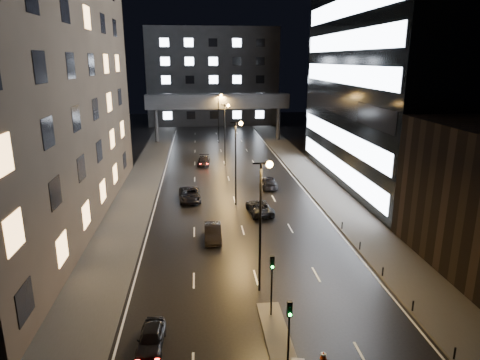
{
  "coord_description": "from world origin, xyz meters",
  "views": [
    {
      "loc": [
        -4.36,
        -20.85,
        17.04
      ],
      "look_at": [
        0.2,
        24.93,
        4.0
      ],
      "focal_mm": 32.0,
      "sensor_mm": 36.0,
      "label": 1
    }
  ],
  "objects_px": {
    "car_toward_b": "(269,182)",
    "car_away_a": "(151,338)",
    "car_away_d": "(204,161)",
    "car_away_b": "(213,233)",
    "car_toward_a": "(260,207)",
    "car_away_c": "(190,195)"
  },
  "relations": [
    {
      "from": "car_toward_b",
      "to": "car_toward_a",
      "type": "bearing_deg",
      "value": 78.13
    },
    {
      "from": "car_away_a",
      "to": "car_away_b",
      "type": "bearing_deg",
      "value": 77.31
    },
    {
      "from": "car_toward_a",
      "to": "car_away_a",
      "type": "bearing_deg",
      "value": 60.57
    },
    {
      "from": "car_away_d",
      "to": "car_away_a",
      "type": "bearing_deg",
      "value": -90.98
    },
    {
      "from": "car_toward_a",
      "to": "car_away_c",
      "type": "bearing_deg",
      "value": -40.25
    },
    {
      "from": "car_away_a",
      "to": "car_away_b",
      "type": "height_order",
      "value": "car_away_b"
    },
    {
      "from": "car_away_a",
      "to": "car_toward_a",
      "type": "relative_size",
      "value": 0.72
    },
    {
      "from": "car_away_a",
      "to": "car_away_d",
      "type": "distance_m",
      "value": 46.89
    },
    {
      "from": "car_away_a",
      "to": "car_away_d",
      "type": "relative_size",
      "value": 0.8
    },
    {
      "from": "car_away_a",
      "to": "car_toward_b",
      "type": "bearing_deg",
      "value": 71.55
    },
    {
      "from": "car_away_d",
      "to": "car_toward_a",
      "type": "relative_size",
      "value": 0.91
    },
    {
      "from": "car_away_b",
      "to": "car_away_d",
      "type": "distance_m",
      "value": 30.86
    },
    {
      "from": "car_away_a",
      "to": "car_away_c",
      "type": "height_order",
      "value": "car_away_c"
    },
    {
      "from": "car_toward_a",
      "to": "car_toward_b",
      "type": "height_order",
      "value": "car_toward_b"
    },
    {
      "from": "car_away_a",
      "to": "car_away_b",
      "type": "xyz_separation_m",
      "value": [
        4.37,
        15.86,
        0.11
      ]
    },
    {
      "from": "car_away_d",
      "to": "car_toward_b",
      "type": "distance_m",
      "value": 16.39
    },
    {
      "from": "car_away_b",
      "to": "car_away_d",
      "type": "height_order",
      "value": "car_away_b"
    },
    {
      "from": "car_away_b",
      "to": "car_away_c",
      "type": "distance_m",
      "value": 12.61
    },
    {
      "from": "car_toward_b",
      "to": "car_away_a",
      "type": "bearing_deg",
      "value": 72.14
    },
    {
      "from": "car_away_a",
      "to": "car_toward_a",
      "type": "xyz_separation_m",
      "value": [
        9.97,
        22.75,
        0.08
      ]
    },
    {
      "from": "car_away_b",
      "to": "car_away_d",
      "type": "bearing_deg",
      "value": 90.79
    },
    {
      "from": "car_away_d",
      "to": "car_toward_b",
      "type": "relative_size",
      "value": 0.95
    }
  ]
}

